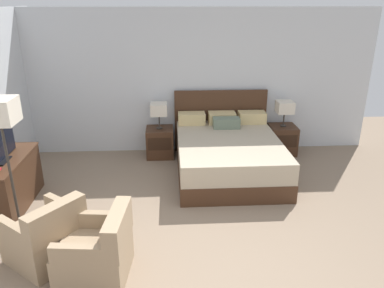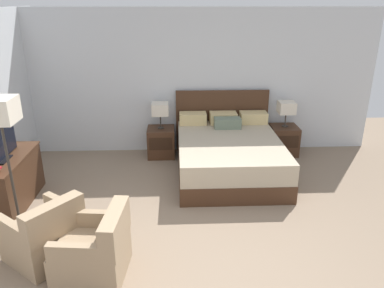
% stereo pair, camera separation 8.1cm
% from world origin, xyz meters
% --- Properties ---
extents(ground_plane, '(11.15, 11.15, 0.00)m').
position_xyz_m(ground_plane, '(0.00, 0.00, 0.00)').
color(ground_plane, '#84705B').
extents(wall_back, '(6.86, 0.06, 2.60)m').
position_xyz_m(wall_back, '(0.00, 3.75, 1.30)').
color(wall_back, silver).
rests_on(wall_back, ground).
extents(bed, '(1.71, 2.14, 1.16)m').
position_xyz_m(bed, '(0.63, 2.66, 0.33)').
color(bed, '#422819').
rests_on(bed, ground).
extents(nightstand_left, '(0.49, 0.48, 0.53)m').
position_xyz_m(nightstand_left, '(-0.50, 3.42, 0.27)').
color(nightstand_left, '#422819').
rests_on(nightstand_left, ground).
extents(nightstand_right, '(0.49, 0.48, 0.53)m').
position_xyz_m(nightstand_right, '(1.77, 3.42, 0.27)').
color(nightstand_right, '#422819').
rests_on(nightstand_right, ground).
extents(table_lamp_left, '(0.29, 0.29, 0.47)m').
position_xyz_m(table_lamp_left, '(-0.50, 3.42, 0.89)').
color(table_lamp_left, '#332D28').
rests_on(table_lamp_left, nightstand_left).
extents(table_lamp_right, '(0.29, 0.29, 0.47)m').
position_xyz_m(table_lamp_right, '(1.77, 3.42, 0.89)').
color(table_lamp_right, '#332D28').
rests_on(table_lamp_right, nightstand_right).
extents(dresser, '(0.52, 1.28, 0.71)m').
position_xyz_m(dresser, '(-2.55, 1.74, 0.37)').
color(dresser, '#422819').
rests_on(dresser, ground).
extents(armchair_by_window, '(0.96, 0.96, 0.76)m').
position_xyz_m(armchair_by_window, '(-1.68, 0.52, 0.28)').
color(armchair_by_window, '#9E8466').
rests_on(armchair_by_window, ground).
extents(armchair_companion, '(0.75, 0.75, 0.76)m').
position_xyz_m(armchair_companion, '(-1.07, 0.22, 0.28)').
color(armchair_companion, '#9E8466').
rests_on(armchair_companion, ground).
extents(floor_lamp, '(0.37, 0.37, 1.69)m').
position_xyz_m(floor_lamp, '(-2.21, 1.12, 1.45)').
color(floor_lamp, '#332D28').
rests_on(floor_lamp, ground).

